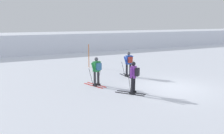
# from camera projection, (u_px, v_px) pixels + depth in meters

# --- Properties ---
(ground_plane) EXTENTS (120.00, 120.00, 0.00)m
(ground_plane) POSITION_uv_depth(u_px,v_px,m) (174.00, 88.00, 12.81)
(ground_plane) COLOR silver
(far_snow_ridge) EXTENTS (80.00, 7.48, 2.30)m
(far_snow_ridge) POSITION_uv_depth(u_px,v_px,m) (71.00, 41.00, 30.71)
(far_snow_ridge) COLOR silver
(far_snow_ridge) RESTS_ON ground
(skier_green) EXTENTS (0.95, 1.63, 1.71)m
(skier_green) POSITION_uv_depth(u_px,v_px,m) (97.00, 70.00, 12.97)
(skier_green) COLOR red
(skier_green) RESTS_ON ground
(skier_purple) EXTENTS (1.31, 1.47, 1.71)m
(skier_purple) POSITION_uv_depth(u_px,v_px,m) (134.00, 76.00, 11.53)
(skier_purple) COLOR black
(skier_purple) RESTS_ON ground
(skier_blue) EXTENTS (1.00, 1.60, 1.71)m
(skier_blue) POSITION_uv_depth(u_px,v_px,m) (129.00, 63.00, 15.27)
(skier_blue) COLOR black
(skier_blue) RESTS_ON ground
(trail_marker_pole) EXTENTS (0.06, 0.06, 1.92)m
(trail_marker_pole) POSITION_uv_depth(u_px,v_px,m) (89.00, 56.00, 18.45)
(trail_marker_pole) COLOR #C65614
(trail_marker_pole) RESTS_ON ground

